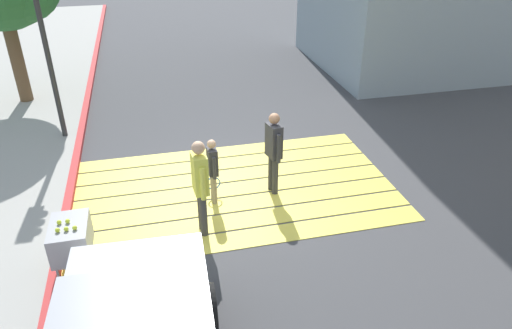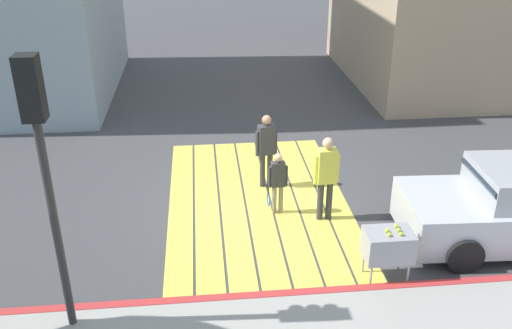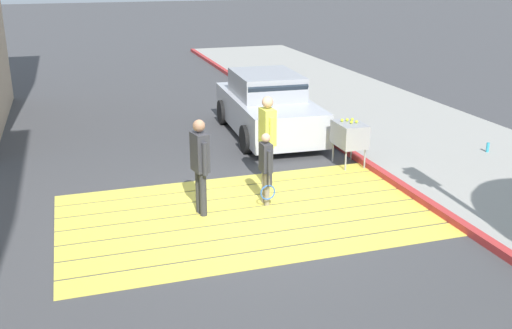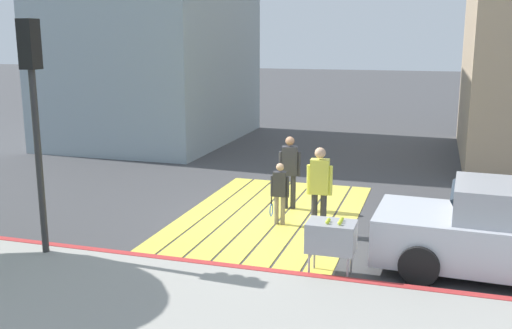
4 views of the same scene
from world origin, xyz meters
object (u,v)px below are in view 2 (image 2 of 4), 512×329
at_px(tennis_ball_cart, 388,245).
at_px(pedestrian_adult_lead, 326,173).
at_px(pedestrian_adult_trailing, 266,146).
at_px(pedestrian_child_with_racket, 277,180).
at_px(traffic_light_corner, 41,146).

xyz_separation_m(tennis_ball_cart, pedestrian_adult_lead, (2.08, 0.61, 0.35)).
xyz_separation_m(pedestrian_adult_trailing, pedestrian_child_with_racket, (-1.21, -0.08, -0.24)).
relative_size(pedestrian_adult_lead, pedestrian_child_with_racket, 1.33).
bearing_deg(pedestrian_child_with_racket, tennis_ball_cart, -147.62).
bearing_deg(pedestrian_child_with_racket, pedestrian_adult_lead, -110.30).
relative_size(traffic_light_corner, tennis_ball_cart, 4.17).
bearing_deg(pedestrian_adult_trailing, traffic_light_corner, 141.07).
xyz_separation_m(traffic_light_corner, pedestrian_child_with_racket, (3.10, -3.56, -2.28)).
relative_size(traffic_light_corner, pedestrian_adult_lead, 2.36).
distance_m(pedestrian_adult_lead, pedestrian_child_with_racket, 1.02).
relative_size(pedestrian_adult_trailing, pedestrian_child_with_racket, 1.27).
xyz_separation_m(pedestrian_adult_lead, pedestrian_child_with_racket, (0.34, 0.92, -0.28)).
xyz_separation_m(tennis_ball_cart, pedestrian_adult_trailing, (3.63, 1.61, 0.30)).
distance_m(tennis_ball_cart, pedestrian_adult_lead, 2.19).
relative_size(tennis_ball_cart, pedestrian_adult_trailing, 0.59).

